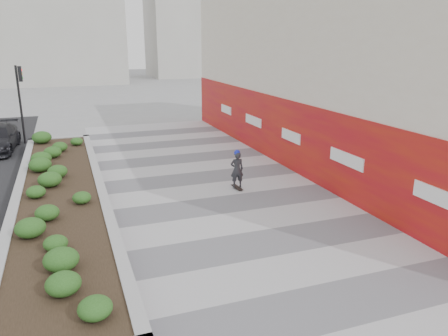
% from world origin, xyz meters
% --- Properties ---
extents(ground, '(160.00, 160.00, 0.00)m').
position_xyz_m(ground, '(0.00, 0.00, 0.00)').
color(ground, gray).
rests_on(ground, ground).
extents(walkway, '(8.00, 36.00, 0.01)m').
position_xyz_m(walkway, '(0.00, 3.00, 0.01)').
color(walkway, '#A8A8AD').
rests_on(walkway, ground).
extents(building, '(6.04, 24.08, 8.00)m').
position_xyz_m(building, '(6.98, 8.98, 3.98)').
color(building, beige).
rests_on(building, ground).
extents(planter, '(3.00, 18.00, 0.90)m').
position_xyz_m(planter, '(-5.50, 7.00, 0.42)').
color(planter, '#9E9EA0').
rests_on(planter, ground).
extents(traffic_signal_near, '(0.33, 0.28, 4.20)m').
position_xyz_m(traffic_signal_near, '(-7.23, 17.50, 2.76)').
color(traffic_signal_near, black).
rests_on(traffic_signal_near, ground).
extents(distant_bldg_north_l, '(16.00, 12.00, 20.00)m').
position_xyz_m(distant_bldg_north_l, '(-5.00, 55.00, 10.00)').
color(distant_bldg_north_l, '#ADAAA3').
rests_on(distant_bldg_north_l, ground).
extents(manhole_cover, '(0.44, 0.44, 0.01)m').
position_xyz_m(manhole_cover, '(0.50, 3.00, 0.00)').
color(manhole_cover, '#595654').
rests_on(manhole_cover, ground).
extents(skateboarder, '(0.54, 0.73, 1.54)m').
position_xyz_m(skateboarder, '(0.82, 6.40, 0.78)').
color(skateboarder, beige).
rests_on(skateboarder, ground).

